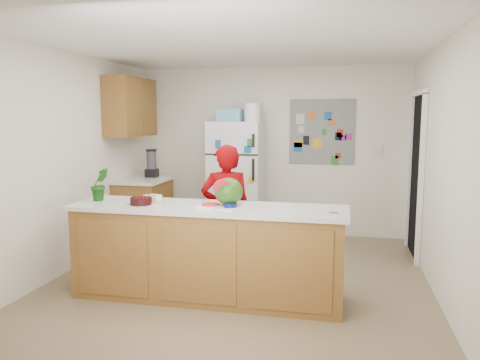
% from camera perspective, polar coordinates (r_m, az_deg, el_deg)
% --- Properties ---
extents(floor, '(4.00, 4.50, 0.02)m').
position_cam_1_polar(floor, '(5.18, -0.16, -12.37)').
color(floor, brown).
rests_on(floor, ground).
extents(wall_back, '(4.00, 0.02, 2.50)m').
position_cam_1_polar(wall_back, '(7.11, 3.84, 3.52)').
color(wall_back, beige).
rests_on(wall_back, ground).
extents(wall_left, '(0.02, 4.50, 2.50)m').
position_cam_1_polar(wall_left, '(5.68, -20.38, 1.99)').
color(wall_left, beige).
rests_on(wall_left, ground).
extents(wall_right, '(0.02, 4.50, 2.50)m').
position_cam_1_polar(wall_right, '(4.87, 23.60, 0.94)').
color(wall_right, beige).
rests_on(wall_right, ground).
extents(ceiling, '(4.00, 4.50, 0.02)m').
position_cam_1_polar(ceiling, '(4.92, -0.17, 16.37)').
color(ceiling, white).
rests_on(ceiling, wall_back).
extents(doorway, '(0.03, 0.85, 2.04)m').
position_cam_1_polar(doorway, '(6.31, 20.77, 0.39)').
color(doorway, black).
rests_on(doorway, ground).
extents(peninsula_base, '(2.60, 0.62, 0.88)m').
position_cam_1_polar(peninsula_base, '(4.63, -3.98, -9.01)').
color(peninsula_base, brown).
rests_on(peninsula_base, floor).
extents(peninsula_top, '(2.68, 0.70, 0.04)m').
position_cam_1_polar(peninsula_top, '(4.52, -4.03, -3.41)').
color(peninsula_top, silver).
rests_on(peninsula_top, peninsula_base).
extents(side_counter_base, '(0.60, 0.80, 0.86)m').
position_cam_1_polar(side_counter_base, '(6.82, -11.63, -3.76)').
color(side_counter_base, brown).
rests_on(side_counter_base, floor).
extents(side_counter_top, '(0.64, 0.84, 0.04)m').
position_cam_1_polar(side_counter_top, '(6.75, -11.73, -0.01)').
color(side_counter_top, silver).
rests_on(side_counter_top, side_counter_base).
extents(upper_cabinets, '(0.35, 1.00, 0.80)m').
position_cam_1_polar(upper_cabinets, '(6.70, -13.18, 8.64)').
color(upper_cabinets, brown).
rests_on(upper_cabinets, wall_left).
extents(refrigerator, '(0.75, 0.70, 1.70)m').
position_cam_1_polar(refrigerator, '(6.86, -0.39, 0.02)').
color(refrigerator, silver).
rests_on(refrigerator, floor).
extents(fridge_top_bin, '(0.35, 0.28, 0.18)m').
position_cam_1_polar(fridge_top_bin, '(6.82, -1.23, 7.90)').
color(fridge_top_bin, '#5999B2').
rests_on(fridge_top_bin, refrigerator).
extents(photo_collage, '(0.95, 0.01, 0.95)m').
position_cam_1_polar(photo_collage, '(7.00, 9.95, 5.81)').
color(photo_collage, slate).
rests_on(photo_collage, wall_back).
extents(person, '(0.62, 0.50, 1.48)m').
position_cam_1_polar(person, '(5.08, -1.72, -3.97)').
color(person, '#6D0104').
rests_on(person, floor).
extents(blender_appliance, '(0.14, 0.14, 0.38)m').
position_cam_1_polar(blender_appliance, '(6.89, -10.72, 1.93)').
color(blender_appliance, black).
rests_on(blender_appliance, side_counter_top).
extents(cutting_board, '(0.49, 0.43, 0.01)m').
position_cam_1_polar(cutting_board, '(4.46, -2.18, -3.19)').
color(cutting_board, silver).
rests_on(cutting_board, peninsula_top).
extents(watermelon, '(0.27, 0.27, 0.27)m').
position_cam_1_polar(watermelon, '(4.44, -1.37, -1.42)').
color(watermelon, '#235E1C').
rests_on(watermelon, cutting_board).
extents(watermelon_slice, '(0.17, 0.17, 0.02)m').
position_cam_1_polar(watermelon_slice, '(4.44, -3.62, -3.04)').
color(watermelon_slice, red).
rests_on(watermelon_slice, cutting_board).
extents(cherry_bowl, '(0.27, 0.27, 0.07)m').
position_cam_1_polar(cherry_bowl, '(4.67, -11.97, -2.51)').
color(cherry_bowl, black).
rests_on(cherry_bowl, peninsula_top).
extents(white_bowl, '(0.24, 0.24, 0.06)m').
position_cam_1_polar(white_bowl, '(4.81, -10.65, -2.24)').
color(white_bowl, white).
rests_on(white_bowl, peninsula_top).
extents(cobalt_bowl, '(0.13, 0.13, 0.05)m').
position_cam_1_polar(cobalt_bowl, '(4.38, -1.21, -3.15)').
color(cobalt_bowl, '#0B1057').
rests_on(cobalt_bowl, peninsula_top).
extents(plate, '(0.30, 0.30, 0.02)m').
position_cam_1_polar(plate, '(4.76, -10.69, -2.61)').
color(plate, '#BBB48F').
rests_on(plate, peninsula_top).
extents(paper_towel, '(0.25, 0.23, 0.02)m').
position_cam_1_polar(paper_towel, '(4.40, -3.77, -3.30)').
color(paper_towel, white).
rests_on(paper_towel, peninsula_top).
extents(keys, '(0.08, 0.04, 0.01)m').
position_cam_1_polar(keys, '(4.23, 11.38, -3.95)').
color(keys, gray).
rests_on(keys, peninsula_top).
extents(potted_plant, '(0.23, 0.24, 0.33)m').
position_cam_1_polar(potted_plant, '(4.98, -16.73, -0.50)').
color(potted_plant, '#113E0B').
rests_on(potted_plant, peninsula_top).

